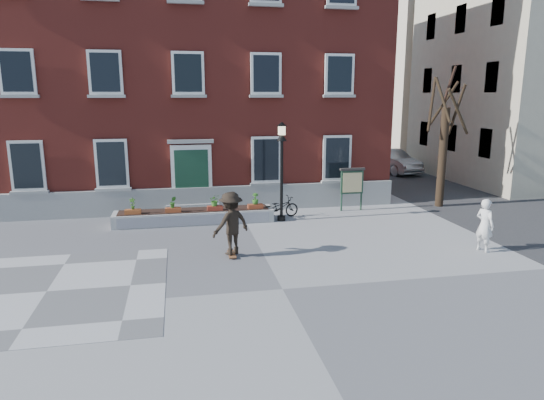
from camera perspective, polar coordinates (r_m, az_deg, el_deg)
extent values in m
plane|color=gray|center=(12.84, 1.25, -10.44)|extent=(100.00, 100.00, 0.00)
cube|color=#5C5C5F|center=(13.94, -24.99, -9.73)|extent=(6.00, 6.00, 0.01)
imported|color=black|center=(19.81, 0.91, -0.87)|extent=(1.77, 1.00, 0.88)
imported|color=#B2B5B7|center=(32.24, 13.84, 4.47)|extent=(2.62, 4.79, 1.50)
imported|color=silver|center=(16.98, 23.74, -2.72)|extent=(0.59, 0.73, 1.73)
cube|color=maroon|center=(25.59, -10.16, 14.47)|extent=(18.00, 10.00, 12.00)
cube|color=#979792|center=(20.92, -9.32, -0.01)|extent=(18.00, 0.24, 1.10)
cube|color=gray|center=(20.89, -9.27, -1.29)|extent=(2.60, 0.80, 0.20)
cube|color=#A4A49F|center=(20.99, -9.30, -0.67)|extent=(2.20, 0.50, 0.20)
cube|color=white|center=(20.75, -9.43, 2.98)|extent=(1.70, 0.12, 2.50)
cube|color=#143926|center=(20.72, -9.42, 2.68)|extent=(1.40, 0.06, 2.30)
cube|color=#9F9F9A|center=(20.54, -9.56, 6.82)|extent=(1.90, 0.25, 0.15)
cube|color=silver|center=(21.46, -26.85, 3.60)|extent=(1.30, 0.10, 2.00)
cube|color=black|center=(21.42, -26.88, 3.58)|extent=(1.08, 0.04, 1.78)
cube|color=#979792|center=(21.57, -26.61, 0.80)|extent=(1.44, 0.20, 0.12)
cube|color=white|center=(21.30, -27.81, 13.20)|extent=(1.30, 0.10, 1.70)
cube|color=black|center=(21.25, -27.85, 13.21)|extent=(1.08, 0.04, 1.48)
cube|color=#959591|center=(21.23, -27.60, 10.76)|extent=(1.44, 0.20, 0.12)
cube|color=white|center=(20.82, -18.34, 4.08)|extent=(1.30, 0.10, 2.00)
cube|color=black|center=(20.77, -18.35, 4.06)|extent=(1.08, 0.04, 1.78)
cube|color=#ABAAA5|center=(20.93, -18.16, 1.18)|extent=(1.44, 0.20, 0.12)
cube|color=silver|center=(20.65, -19.03, 14.00)|extent=(1.30, 0.10, 1.70)
cube|color=black|center=(20.60, -19.05, 14.01)|extent=(1.08, 0.04, 1.48)
cube|color=#A7A7A2|center=(20.57, -18.87, 11.48)|extent=(1.44, 0.20, 0.12)
cube|color=white|center=(20.48, -9.85, 14.50)|extent=(1.30, 0.10, 1.70)
cube|color=black|center=(20.43, -9.84, 14.50)|extent=(1.08, 0.04, 1.48)
cube|color=gray|center=(20.41, -9.75, 11.95)|extent=(1.44, 0.20, 0.12)
cube|color=gray|center=(20.71, -10.14, 21.96)|extent=(1.44, 0.20, 0.12)
cube|color=silver|center=(20.98, -0.69, 4.76)|extent=(1.30, 0.10, 2.00)
cube|color=black|center=(20.93, -0.66, 4.75)|extent=(1.08, 0.04, 1.78)
cube|color=gray|center=(21.09, -0.65, 1.89)|extent=(1.44, 0.20, 0.12)
cube|color=white|center=(20.81, -0.71, 14.63)|extent=(1.30, 0.10, 1.70)
cube|color=black|center=(20.77, -0.69, 14.64)|extent=(1.08, 0.04, 1.48)
cube|color=#A1A19C|center=(20.74, -0.68, 12.13)|extent=(1.44, 0.20, 0.12)
cube|color=#9A9A95|center=(21.03, -0.70, 21.98)|extent=(1.44, 0.20, 0.12)
cube|color=silver|center=(21.78, 7.65, 4.93)|extent=(1.30, 0.10, 2.00)
cube|color=black|center=(21.73, 7.69, 4.92)|extent=(1.08, 0.04, 1.78)
cube|color=#A7A7A2|center=(21.89, 7.62, 2.16)|extent=(1.44, 0.20, 0.12)
cube|color=white|center=(21.62, 7.93, 14.44)|extent=(1.30, 0.10, 1.70)
cube|color=black|center=(21.57, 7.98, 14.44)|extent=(1.08, 0.04, 1.48)
cube|color=#959591|center=(21.55, 7.91, 12.02)|extent=(1.44, 0.20, 0.12)
cube|color=#9E9D98|center=(21.83, 8.21, 21.51)|extent=(1.44, 0.20, 0.12)
cube|color=#B3B3AE|center=(19.35, -9.12, -1.93)|extent=(6.20, 1.10, 0.50)
cube|color=silver|center=(18.81, -9.06, -2.34)|extent=(5.80, 0.02, 0.40)
cube|color=black|center=(19.29, -9.15, -1.21)|extent=(5.80, 0.90, 0.06)
cube|color=#9A4A21|center=(19.10, -16.04, -1.37)|extent=(0.60, 0.25, 0.20)
imported|color=#2F5C1B|center=(19.03, -16.10, -0.42)|extent=(0.24, 0.24, 0.45)
cube|color=#974221|center=(19.02, -11.54, -1.19)|extent=(0.60, 0.25, 0.20)
imported|color=#29641E|center=(18.95, -11.58, -0.23)|extent=(0.25, 0.25, 0.45)
cube|color=maroon|center=(19.07, -6.73, -0.99)|extent=(0.60, 0.25, 0.20)
imported|color=#326B20|center=(18.99, -6.75, -0.03)|extent=(0.40, 0.40, 0.45)
cube|color=#933C20|center=(19.24, -1.97, -0.78)|extent=(0.60, 0.25, 0.20)
imported|color=#2C641E|center=(19.17, -1.98, 0.16)|extent=(0.25, 0.25, 0.45)
cylinder|color=#2F2115|center=(22.88, 19.41, 4.70)|extent=(0.36, 0.36, 4.40)
cylinder|color=#2E2114|center=(22.98, 20.89, 9.85)|extent=(0.12, 1.12, 2.23)
cylinder|color=black|center=(23.25, 19.54, 10.63)|extent=(1.18, 0.49, 1.97)
cylinder|color=black|center=(22.78, 18.29, 10.68)|extent=(0.88, 1.14, 2.35)
cylinder|color=#2F2315|center=(22.37, 19.48, 11.04)|extent=(0.60, 0.77, 1.90)
cylinder|color=#312416|center=(22.29, 21.06, 9.67)|extent=(1.39, 0.55, 1.95)
cylinder|color=black|center=(22.91, 20.17, 12.62)|extent=(0.43, 0.48, 1.58)
cube|color=#363639|center=(33.31, 15.00, 3.36)|extent=(8.00, 36.00, 0.01)
cube|color=#BFB79A|center=(32.85, 28.67, 14.44)|extent=(10.00, 11.00, 14.00)
cube|color=beige|center=(42.83, 18.16, 13.81)|extent=(10.00, 11.00, 13.00)
cube|color=black|center=(27.36, 23.86, 6.13)|extent=(0.08, 1.00, 1.50)
cube|color=black|center=(30.03, 20.40, 6.87)|extent=(0.08, 1.00, 1.50)
cube|color=black|center=(32.80, 17.50, 7.47)|extent=(0.08, 1.00, 1.50)
cube|color=black|center=(27.26, 24.48, 13.02)|extent=(0.08, 1.00, 1.50)
cube|color=black|center=(29.94, 20.88, 13.16)|extent=(0.08, 1.00, 1.50)
cube|color=black|center=(32.72, 17.88, 13.23)|extent=(0.08, 1.00, 1.50)
cube|color=black|center=(27.55, 25.11, 19.66)|extent=(0.08, 1.00, 1.50)
cube|color=black|center=(30.20, 21.37, 19.22)|extent=(0.08, 1.00, 1.50)
cube|color=black|center=(32.95, 18.27, 18.79)|extent=(0.08, 1.00, 1.50)
cylinder|color=black|center=(19.44, 1.11, -2.16)|extent=(0.32, 0.32, 0.20)
cylinder|color=black|center=(19.12, 1.13, 2.20)|extent=(0.12, 0.12, 3.20)
cone|color=black|center=(18.89, 1.15, 7.43)|extent=(0.40, 0.40, 0.30)
cube|color=beige|center=(18.87, 1.16, 8.18)|extent=(0.24, 0.24, 0.34)
cone|color=black|center=(18.86, 1.16, 8.94)|extent=(0.40, 0.40, 0.16)
cylinder|color=#1A3425|center=(21.10, 8.21, 1.10)|extent=(0.08, 0.08, 1.80)
cylinder|color=#183020|center=(21.41, 10.48, 1.18)|extent=(0.08, 0.08, 1.80)
cube|color=#1A3424|center=(21.19, 9.39, 2.07)|extent=(1.00, 0.10, 1.00)
cube|color=#ECE899|center=(21.13, 9.44, 2.04)|extent=(0.85, 0.02, 0.85)
cube|color=#332F2C|center=(21.10, 9.44, 3.60)|extent=(1.10, 0.16, 0.10)
cube|color=brown|center=(15.34, -4.77, -6.36)|extent=(0.22, 0.78, 0.03)
cylinder|color=black|center=(15.08, -4.99, -6.85)|extent=(0.03, 0.05, 0.05)
cylinder|color=black|center=(15.10, -4.31, -6.81)|extent=(0.03, 0.05, 0.05)
cylinder|color=black|center=(15.61, -5.21, -6.18)|extent=(0.03, 0.05, 0.05)
cylinder|color=black|center=(15.63, -4.55, -6.14)|extent=(0.03, 0.05, 0.05)
imported|color=black|center=(15.05, -4.84, -2.74)|extent=(1.47, 1.25, 1.98)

